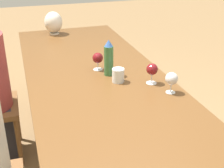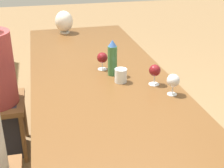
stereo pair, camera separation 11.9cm
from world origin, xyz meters
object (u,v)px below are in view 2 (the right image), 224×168
Objects in this scene: water_bottle at (112,58)px; wine_glass_0 at (155,71)px; wine_glass_2 at (102,58)px; wine_glass_3 at (173,81)px; vase at (64,22)px; water_tumbler at (121,75)px.

water_bottle is 0.33m from wine_glass_0.
wine_glass_3 reaches higher than wine_glass_2.
wine_glass_0 is (-1.41, -0.46, -0.02)m from vase.
water_bottle is 1.97× the size of wine_glass_2.
wine_glass_2 is at bearing 16.66° from water_tumbler.
wine_glass_0 is at bearing 19.31° from wine_glass_3.
wine_glass_2 reaches higher than water_tumbler.
wine_glass_3 is (-1.57, -0.52, -0.02)m from vase.
wine_glass_0 is 0.44m from wine_glass_2.
water_bottle is at bearing 45.90° from wine_glass_0.
water_tumbler is at bearing -169.14° from vase.
vase reaches higher than water_tumbler.
water_bottle reaches higher than wine_glass_2.
wine_glass_3 is (-0.26, -0.27, 0.05)m from water_tumbler.
water_tumbler is 0.37m from wine_glass_3.
vase is 1.48m from wine_glass_0.
water_bottle reaches higher than water_tumbler.
wine_glass_0 is at bearing -113.87° from water_tumbler.
vase is 1.66× the size of wine_glass_3.
wine_glass_2 is at bearing 22.76° from water_bottle.
water_bottle is at bearing 11.01° from water_tumbler.
water_bottle is 0.16m from water_tumbler.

